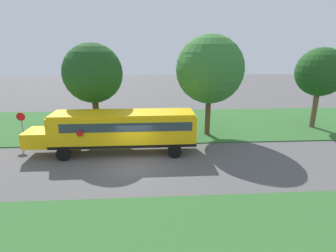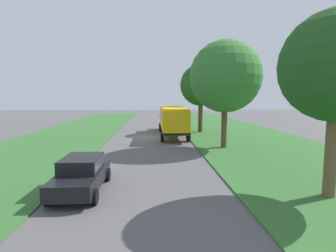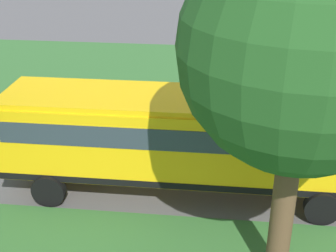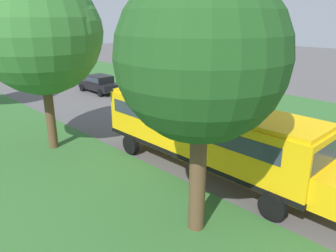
# 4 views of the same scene
# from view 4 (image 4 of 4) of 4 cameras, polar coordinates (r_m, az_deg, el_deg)

# --- Properties ---
(ground_plane) EXTENTS (120.00, 120.00, 0.00)m
(ground_plane) POSITION_cam_4_polar(r_m,az_deg,el_deg) (17.56, 9.22, -4.05)
(ground_plane) COLOR #565454
(grass_verge) EXTENTS (12.00, 80.00, 0.08)m
(grass_verge) POSITION_cam_4_polar(r_m,az_deg,el_deg) (12.06, -22.25, -16.65)
(grass_verge) COLOR #33662D
(grass_verge) RESTS_ON ground
(grass_far_side) EXTENTS (10.00, 80.00, 0.07)m
(grass_far_side) POSITION_cam_4_polar(r_m,az_deg,el_deg) (25.00, 21.78, 1.89)
(grass_far_side) COLOR #33662D
(grass_far_side) RESTS_ON ground
(school_bus) EXTENTS (2.85, 12.42, 3.16)m
(school_bus) POSITION_cam_4_polar(r_m,az_deg,el_deg) (14.39, 7.09, -0.95)
(school_bus) COLOR yellow
(school_bus) RESTS_ON ground
(car_black_nearest) EXTENTS (2.02, 4.40, 1.56)m
(car_black_nearest) POSITION_cam_4_polar(r_m,az_deg,el_deg) (30.53, -11.85, 7.37)
(car_black_nearest) COLOR black
(car_black_nearest) RESTS_ON ground
(oak_tree_beside_bus) EXTENTS (4.92, 4.92, 8.12)m
(oak_tree_beside_bus) POSITION_cam_4_polar(r_m,az_deg,el_deg) (9.40, 5.57, 11.43)
(oak_tree_beside_bus) COLOR brown
(oak_tree_beside_bus) RESTS_ON ground
(oak_tree_roadside_mid) EXTENTS (5.84, 5.84, 8.82)m
(oak_tree_roadside_mid) POSITION_cam_4_polar(r_m,az_deg,el_deg) (17.14, -20.60, 14.85)
(oak_tree_roadside_mid) COLOR brown
(oak_tree_roadside_mid) RESTS_ON ground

